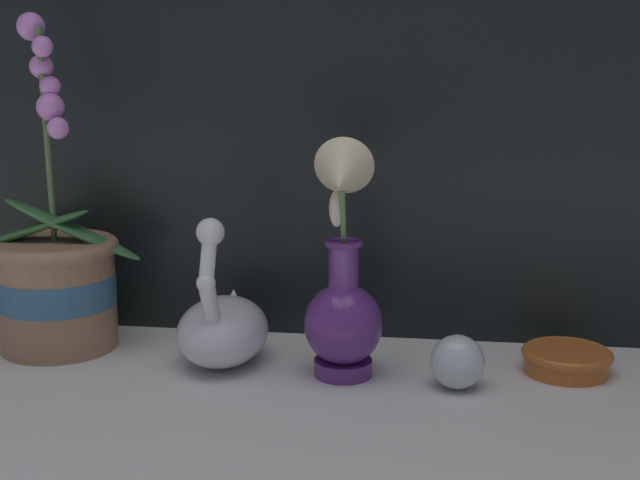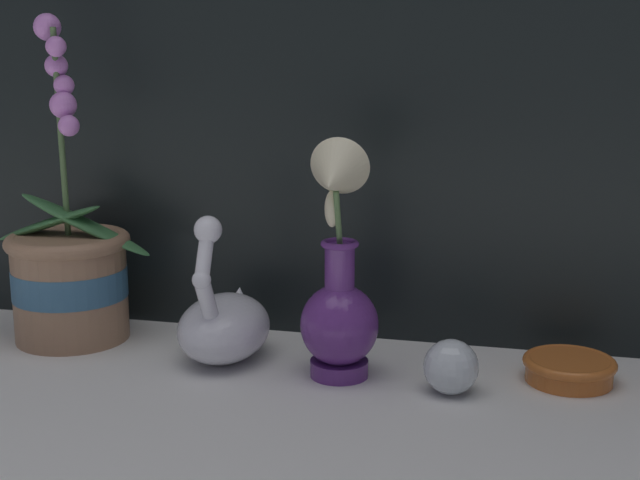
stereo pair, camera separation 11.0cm
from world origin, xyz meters
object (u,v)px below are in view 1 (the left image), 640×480
object	(u,v)px
orchid_potted_plant	(56,279)
blue_vase	(343,291)
swan_figurine	(223,325)
glass_sphere	(457,362)
amber_dish	(567,359)

from	to	relation	value
orchid_potted_plant	blue_vase	bearing A→B (deg)	-8.89
swan_figurine	glass_sphere	bearing A→B (deg)	-9.29
amber_dish	swan_figurine	bearing A→B (deg)	-177.05
swan_figurine	glass_sphere	xyz separation A→B (m)	(0.29, -0.05, -0.02)
blue_vase	glass_sphere	distance (m)	0.16
swan_figurine	amber_dish	world-z (taller)	swan_figurine
orchid_potted_plant	glass_sphere	distance (m)	0.53
orchid_potted_plant	blue_vase	distance (m)	0.39
orchid_potted_plant	glass_sphere	size ratio (longest dim) A/B	6.76
glass_sphere	amber_dish	xyz separation A→B (m)	(0.13, 0.07, -0.01)
orchid_potted_plant	swan_figurine	xyz separation A→B (m)	(0.23, -0.03, -0.04)
orchid_potted_plant	amber_dish	xyz separation A→B (m)	(0.66, -0.01, -0.08)
orchid_potted_plant	amber_dish	size ratio (longest dim) A/B	3.92
swan_figurine	blue_vase	size ratio (longest dim) A/B	0.67
swan_figurine	amber_dish	distance (m)	0.43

